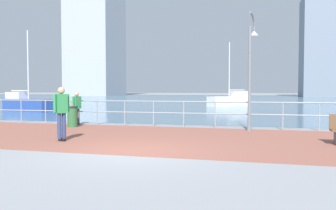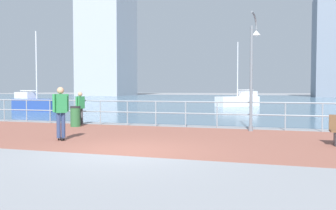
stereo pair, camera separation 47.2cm
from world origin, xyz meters
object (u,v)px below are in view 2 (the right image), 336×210
bystander (80,106)px  sailboat_white (36,103)px  sailboat_gray (239,100)px  lamppost (253,65)px  trash_bin (75,116)px  skateboarder (61,108)px

bystander → sailboat_white: sailboat_white is taller
bystander → sailboat_gray: size_ratio=0.25×
lamppost → sailboat_gray: bearing=97.5°
trash_bin → sailboat_white: bearing=134.8°
lamppost → sailboat_white: 19.28m
lamppost → trash_bin: (-7.74, -0.75, -2.19)m
bystander → sailboat_white: (-9.11, 8.60, -0.32)m
trash_bin → sailboat_white: (-9.35, 9.43, 0.12)m
skateboarder → sailboat_gray: bearing=83.3°
trash_bin → lamppost: bearing=5.5°
bystander → trash_bin: size_ratio=1.68×
lamppost → skateboarder: bearing=-140.9°
lamppost → bystander: bearing=179.4°
skateboarder → sailboat_white: 17.52m
trash_bin → sailboat_white: sailboat_white is taller
lamppost → sailboat_white: size_ratio=0.78×
sailboat_gray → sailboat_white: sailboat_gray is taller
skateboarder → bystander: 5.28m
skateboarder → trash_bin: skateboarder is taller
trash_bin → sailboat_gray: sailboat_gray is taller
lamppost → sailboat_white: (-17.09, 8.68, -2.07)m
lamppost → bystander: lamppost is taller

